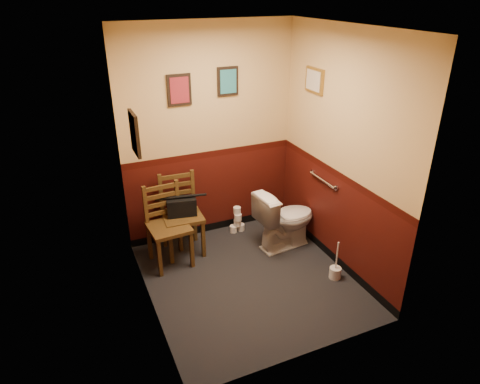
# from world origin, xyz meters

# --- Properties ---
(floor) EXTENTS (2.20, 2.40, 0.00)m
(floor) POSITION_xyz_m (0.00, 0.00, 0.00)
(floor) COLOR black
(floor) RESTS_ON ground
(ceiling) EXTENTS (2.20, 2.40, 0.00)m
(ceiling) POSITION_xyz_m (0.00, 0.00, 2.70)
(ceiling) COLOR silver
(ceiling) RESTS_ON ground
(wall_back) EXTENTS (2.20, 0.00, 2.70)m
(wall_back) POSITION_xyz_m (0.00, 1.20, 1.35)
(wall_back) COLOR #3B0E09
(wall_back) RESTS_ON ground
(wall_front) EXTENTS (2.20, 0.00, 2.70)m
(wall_front) POSITION_xyz_m (0.00, -1.20, 1.35)
(wall_front) COLOR #3B0E09
(wall_front) RESTS_ON ground
(wall_left) EXTENTS (0.00, 2.40, 2.70)m
(wall_left) POSITION_xyz_m (-1.10, 0.00, 1.35)
(wall_left) COLOR #3B0E09
(wall_left) RESTS_ON ground
(wall_right) EXTENTS (0.00, 2.40, 2.70)m
(wall_right) POSITION_xyz_m (1.10, 0.00, 1.35)
(wall_right) COLOR #3B0E09
(wall_right) RESTS_ON ground
(grab_bar) EXTENTS (0.05, 0.56, 0.06)m
(grab_bar) POSITION_xyz_m (1.07, 0.25, 0.95)
(grab_bar) COLOR silver
(grab_bar) RESTS_ON wall_right
(framed_print_back_a) EXTENTS (0.28, 0.04, 0.36)m
(framed_print_back_a) POSITION_xyz_m (-0.35, 1.18, 1.95)
(framed_print_back_a) COLOR black
(framed_print_back_a) RESTS_ON wall_back
(framed_print_back_b) EXTENTS (0.26, 0.04, 0.34)m
(framed_print_back_b) POSITION_xyz_m (0.25, 1.18, 2.00)
(framed_print_back_b) COLOR black
(framed_print_back_b) RESTS_ON wall_back
(framed_print_left) EXTENTS (0.04, 0.30, 0.38)m
(framed_print_left) POSITION_xyz_m (-1.08, 0.10, 1.85)
(framed_print_left) COLOR black
(framed_print_left) RESTS_ON wall_left
(framed_print_right) EXTENTS (0.04, 0.34, 0.28)m
(framed_print_right) POSITION_xyz_m (1.08, 0.60, 2.05)
(framed_print_right) COLOR olive
(framed_print_right) RESTS_ON wall_right
(toilet) EXTENTS (0.82, 0.51, 0.77)m
(toilet) POSITION_xyz_m (0.72, 0.47, 0.38)
(toilet) COLOR white
(toilet) RESTS_ON floor
(toilet_brush) EXTENTS (0.13, 0.13, 0.48)m
(toilet_brush) POSITION_xyz_m (0.92, -0.36, 0.08)
(toilet_brush) COLOR silver
(toilet_brush) RESTS_ON floor
(chair_left) EXTENTS (0.48, 0.48, 0.97)m
(chair_left) POSITION_xyz_m (-0.72, 0.73, 0.49)
(chair_left) COLOR #543A19
(chair_left) RESTS_ON floor
(chair_right) EXTENTS (0.49, 0.49, 1.00)m
(chair_right) POSITION_xyz_m (-0.50, 0.91, 0.50)
(chair_right) COLOR #543A19
(chair_right) RESTS_ON floor
(handbag) EXTENTS (0.37, 0.23, 0.26)m
(handbag) POSITION_xyz_m (-0.50, 0.86, 0.63)
(handbag) COLOR black
(handbag) RESTS_ON chair_right
(tp_stack) EXTENTS (0.21, 0.13, 0.36)m
(tp_stack) POSITION_xyz_m (0.30, 1.03, 0.15)
(tp_stack) COLOR silver
(tp_stack) RESTS_ON floor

